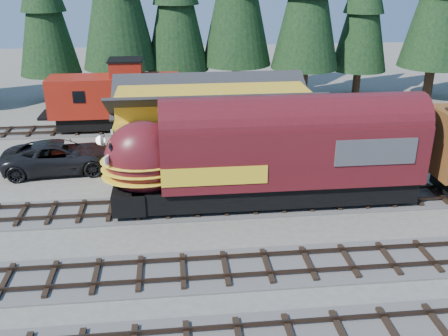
{
  "coord_description": "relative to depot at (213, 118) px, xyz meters",
  "views": [
    {
      "loc": [
        -2.58,
        -19.78,
        12.12
      ],
      "look_at": [
        -0.01,
        4.0,
        2.23
      ],
      "focal_mm": 40.0,
      "sensor_mm": 36.0,
      "label": 1
    }
  ],
  "objects": [
    {
      "name": "caboose",
      "position": [
        -6.78,
        7.5,
        -0.44
      ],
      "size": [
        9.73,
        2.82,
        5.06
      ],
      "color": "black",
      "rests_on": "ground"
    },
    {
      "name": "locomotive",
      "position": [
        1.8,
        -6.5,
        -0.32
      ],
      "size": [
        16.72,
        3.32,
        4.55
      ],
      "color": "black",
      "rests_on": "ground"
    },
    {
      "name": "ground",
      "position": [
        0.0,
        -10.5,
        -2.96
      ],
      "size": [
        120.0,
        120.0,
        0.0
      ],
      "primitive_type": "plane",
      "color": "#6B665B",
      "rests_on": "ground"
    },
    {
      "name": "track_spur",
      "position": [
        -10.0,
        7.5,
        -2.9
      ],
      "size": [
        32.0,
        3.2,
        0.33
      ],
      "color": "#4C4947",
      "rests_on": "ground"
    },
    {
      "name": "pickup_truck_a",
      "position": [
        -9.58,
        -0.49,
        -2.0
      ],
      "size": [
        7.19,
        3.77,
        1.93
      ],
      "primitive_type": "imported",
      "rotation": [
        0.0,
        0.0,
        1.65
      ],
      "color": "black",
      "rests_on": "ground"
    },
    {
      "name": "depot",
      "position": [
        0.0,
        0.0,
        0.0
      ],
      "size": [
        12.8,
        7.0,
        5.3
      ],
      "color": "gold",
      "rests_on": "ground"
    },
    {
      "name": "track_siding",
      "position": [
        10.0,
        -6.5,
        -2.9
      ],
      "size": [
        68.0,
        3.2,
        0.33
      ],
      "color": "#4C4947",
      "rests_on": "ground"
    }
  ]
}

